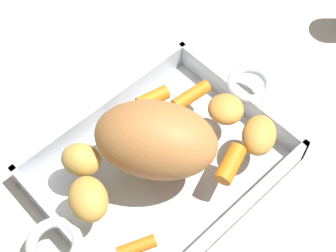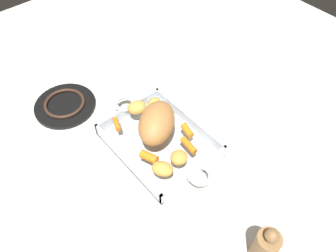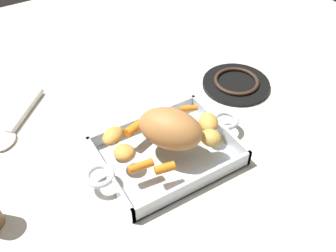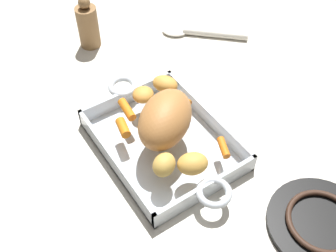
{
  "view_description": "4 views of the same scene",
  "coord_description": "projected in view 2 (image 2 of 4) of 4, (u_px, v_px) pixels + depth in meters",
  "views": [
    {
      "loc": [
        -0.21,
        -0.23,
        0.6
      ],
      "look_at": [
        0.02,
        0.01,
        0.08
      ],
      "focal_mm": 53.91,
      "sensor_mm": 36.0,
      "label": 1
    },
    {
      "loc": [
        0.46,
        -0.36,
        0.79
      ],
      "look_at": [
        0.01,
        0.02,
        0.08
      ],
      "focal_mm": 35.89,
      "sensor_mm": 36.0,
      "label": 2
    },
    {
      "loc": [
        0.3,
        0.51,
        0.67
      ],
      "look_at": [
        -0.02,
        -0.03,
        0.07
      ],
      "focal_mm": 40.19,
      "sensor_mm": 36.0,
      "label": 3
    },
    {
      "loc": [
        -0.46,
        0.29,
        0.67
      ],
      "look_at": [
        -0.01,
        -0.0,
        0.07
      ],
      "focal_mm": 43.57,
      "sensor_mm": 36.0,
      "label": 4
    }
  ],
  "objects": [
    {
      "name": "baby_carrot_center_left",
      "position": [
        149.0,
        157.0,
        0.89
      ],
      "size": [
        0.06,
        0.04,
        0.03
      ],
      "primitive_type": "cylinder",
      "rotation": [
        1.5,
        0.0,
        1.9
      ],
      "color": "orange",
      "rests_on": "roasting_dish"
    },
    {
      "name": "pork_roast",
      "position": [
        155.0,
        124.0,
        0.92
      ],
      "size": [
        0.17,
        0.18,
        0.09
      ],
      "primitive_type": "ellipsoid",
      "rotation": [
        0.0,
        0.0,
        2.2
      ],
      "color": "#B7773E",
      "rests_on": "roasting_dish"
    },
    {
      "name": "ground_plane",
      "position": [
        159.0,
        144.0,
        0.98
      ],
      "size": [
        1.97,
        1.97,
        0.0
      ],
      "primitive_type": "plane",
      "color": "silver"
    },
    {
      "name": "potato_corner",
      "position": [
        162.0,
        169.0,
        0.86
      ],
      "size": [
        0.07,
        0.07,
        0.03
      ],
      "primitive_type": "ellipsoid",
      "rotation": [
        0.0,
        0.0,
        0.55
      ],
      "color": "gold",
      "rests_on": "roasting_dish"
    },
    {
      "name": "potato_near_roast",
      "position": [
        137.0,
        107.0,
        0.99
      ],
      "size": [
        0.06,
        0.07,
        0.04
      ],
      "primitive_type": "ellipsoid",
      "rotation": [
        0.0,
        0.0,
        1.19
      ],
      "color": "gold",
      "rests_on": "roasting_dish"
    },
    {
      "name": "potato_golden_large",
      "position": [
        154.0,
        105.0,
        0.99
      ],
      "size": [
        0.06,
        0.06,
        0.04
      ],
      "primitive_type": "ellipsoid",
      "rotation": [
        0.0,
        0.0,
        5.26
      ],
      "color": "gold",
      "rests_on": "roasting_dish"
    },
    {
      "name": "potato_whole",
      "position": [
        179.0,
        157.0,
        0.88
      ],
      "size": [
        0.06,
        0.06,
        0.03
      ],
      "primitive_type": "ellipsoid",
      "rotation": [
        0.0,
        0.0,
        0.5
      ],
      "color": "gold",
      "rests_on": "roasting_dish"
    },
    {
      "name": "baby_carrot_long",
      "position": [
        117.0,
        124.0,
        0.96
      ],
      "size": [
        0.05,
        0.03,
        0.02
      ],
      "primitive_type": "cylinder",
      "rotation": [
        1.56,
        0.0,
        1.18
      ],
      "color": "orange",
      "rests_on": "roasting_dish"
    },
    {
      "name": "pepper_mill",
      "position": [
        265.0,
        247.0,
        0.73
      ],
      "size": [
        0.05,
        0.05,
        0.14
      ],
      "color": "olive",
      "rests_on": "ground_plane"
    },
    {
      "name": "baby_carrot_northeast",
      "position": [
        189.0,
        145.0,
        0.91
      ],
      "size": [
        0.06,
        0.02,
        0.02
      ],
      "primitive_type": "cylinder",
      "rotation": [
        1.56,
        0.0,
        1.47
      ],
      "color": "orange",
      "rests_on": "roasting_dish"
    },
    {
      "name": "stove_burner_rear",
      "position": [
        65.0,
        105.0,
        1.07
      ],
      "size": [
        0.19,
        0.19,
        0.02
      ],
      "color": "black",
      "rests_on": "ground_plane"
    },
    {
      "name": "baby_carrot_southeast",
      "position": [
        187.0,
        130.0,
        0.95
      ],
      "size": [
        0.05,
        0.03,
        0.02
      ],
      "primitive_type": "cylinder",
      "rotation": [
        1.54,
        0.0,
        4.51
      ],
      "color": "orange",
      "rests_on": "roasting_dish"
    },
    {
      "name": "roasting_dish",
      "position": [
        159.0,
        142.0,
        0.97
      ],
      "size": [
        0.4,
        0.24,
        0.05
      ],
      "color": "silver",
      "rests_on": "ground_plane"
    }
  ]
}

